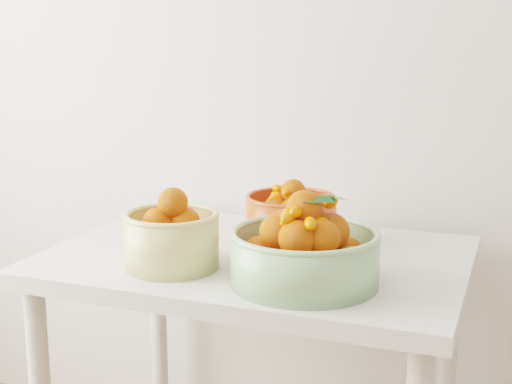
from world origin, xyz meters
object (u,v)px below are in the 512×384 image
bowl_cream (172,237)px  bowl_green (304,252)px  table (257,290)px  bowl_orange (291,218)px

bowl_cream → bowl_green: size_ratio=0.64×
table → bowl_orange: bowl_orange is taller
bowl_green → bowl_orange: size_ratio=1.23×
table → bowl_green: size_ratio=2.67×
table → bowl_orange: bearing=66.7°
bowl_cream → table: bearing=50.4°
bowl_green → bowl_orange: 0.31m
bowl_cream → bowl_orange: (0.19, 0.29, -0.00)m
table → bowl_cream: bearing=-129.6°
bowl_green → bowl_orange: bearing=113.3°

